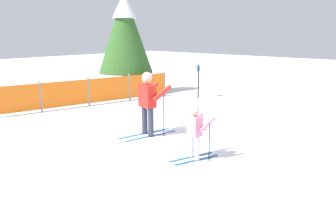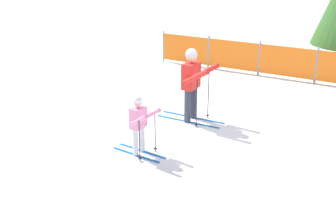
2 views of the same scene
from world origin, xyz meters
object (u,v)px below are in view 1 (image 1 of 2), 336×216
Objects in this scene: safety_fence at (89,91)px; conifer_far at (125,31)px; skier_adult at (148,98)px; skier_child at (195,128)px; trail_marker at (198,77)px.

conifer_far reaches higher than safety_fence.
skier_adult is 6.57m from conifer_far.
conifer_far is at bearing 18.94° from safety_fence.
skier_child is 0.17× the size of safety_fence.
conifer_far is 3.20× the size of trail_marker.
safety_fence is at bearing 87.59° from skier_adult.
trail_marker is (3.92, -2.13, 0.32)m from safety_fence.
skier_adult is at bearing -125.93° from conifer_far.
skier_adult is 5.43m from trail_marker.
conifer_far reaches higher than skier_adult.
safety_fence is (1.63, 6.18, -0.16)m from skier_child.
trail_marker reaches higher than safety_fence.
conifer_far is at bearing 76.19° from skier_child.
safety_fence is at bearing 151.45° from trail_marker.
skier_adult is 0.25× the size of safety_fence.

